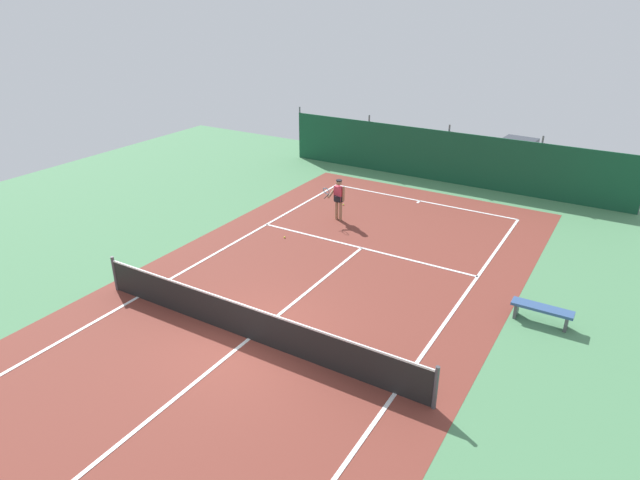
{
  "coord_description": "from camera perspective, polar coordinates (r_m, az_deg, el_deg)",
  "views": [
    {
      "loc": [
        7.66,
        -9.19,
        8.24
      ],
      "look_at": [
        -0.59,
        4.55,
        0.9
      ],
      "focal_mm": 30.69,
      "sensor_mm": 36.0,
      "label": 1
    }
  ],
  "objects": [
    {
      "name": "ground_plane",
      "position": [
        14.53,
        -7.37,
        -10.19
      ],
      "size": [
        36.0,
        36.0,
        0.0
      ],
      "primitive_type": "plane",
      "color": "#4C8456"
    },
    {
      "name": "court_surface",
      "position": [
        14.53,
        -7.37,
        -10.18
      ],
      "size": [
        11.02,
        26.6,
        0.01
      ],
      "color": "brown",
      "rests_on": "ground"
    },
    {
      "name": "tennis_net",
      "position": [
        14.25,
        -7.48,
        -8.5
      ],
      "size": [
        10.12,
        0.1,
        1.1
      ],
      "color": "black",
      "rests_on": "ground"
    },
    {
      "name": "back_fence",
      "position": [
        26.88,
        13.26,
        7.57
      ],
      "size": [
        16.3,
        0.98,
        2.7
      ],
      "color": "#14472D",
      "rests_on": "ground"
    },
    {
      "name": "tennis_player",
      "position": [
        21.24,
        1.94,
        4.54
      ],
      "size": [
        0.78,
        0.7,
        1.64
      ],
      "rotation": [
        0.0,
        0.0,
        2.97
      ],
      "color": "#9E7051",
      "rests_on": "ground"
    },
    {
      "name": "tennis_ball_near_player",
      "position": [
        23.05,
        2.45,
        3.72
      ],
      "size": [
        0.07,
        0.07,
        0.07
      ],
      "primitive_type": "sphere",
      "color": "#CCDB33",
      "rests_on": "ground"
    },
    {
      "name": "tennis_ball_midcourt",
      "position": [
        19.98,
        -3.71,
        0.29
      ],
      "size": [
        0.07,
        0.07,
        0.07
      ],
      "primitive_type": "sphere",
      "color": "#CCDB33",
      "rests_on": "ground"
    },
    {
      "name": "parked_car",
      "position": [
        28.57,
        19.72,
        8.14
      ],
      "size": [
        2.27,
        4.33,
        1.68
      ],
      "rotation": [
        0.0,
        0.0,
        3.06
      ],
      "color": "navy",
      "rests_on": "ground"
    },
    {
      "name": "courtside_bench",
      "position": [
        16.02,
        22.14,
        -6.83
      ],
      "size": [
        1.6,
        0.4,
        0.49
      ],
      "color": "#335184",
      "rests_on": "ground"
    }
  ]
}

